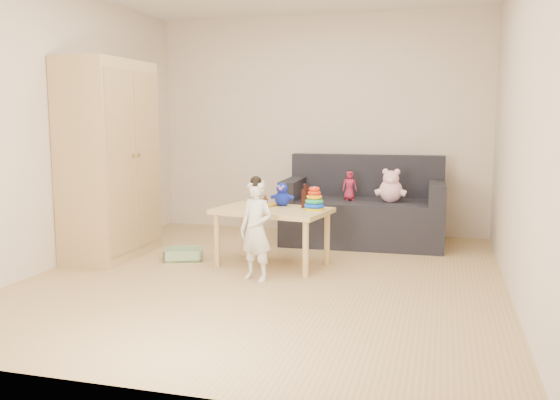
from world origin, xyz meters
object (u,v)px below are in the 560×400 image
(play_table, at_px, (272,237))
(sofa, at_px, (363,222))
(wardrobe, at_px, (110,160))
(toddler, at_px, (256,231))

(play_table, bearing_deg, sofa, 60.21)
(wardrobe, xyz_separation_m, sofa, (2.34, 1.28, -0.72))
(play_table, bearing_deg, toddler, -88.95)
(wardrobe, distance_m, sofa, 2.76)
(wardrobe, bearing_deg, sofa, 28.65)
(wardrobe, xyz_separation_m, toddler, (1.66, -0.45, -0.54))
(wardrobe, relative_size, play_table, 1.88)
(wardrobe, distance_m, toddler, 1.80)
(sofa, relative_size, play_table, 1.68)
(sofa, bearing_deg, play_table, -121.36)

